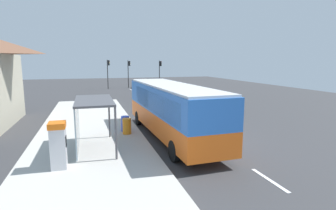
{
  "coord_description": "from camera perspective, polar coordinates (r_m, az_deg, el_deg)",
  "views": [
    {
      "loc": [
        -6.33,
        -14.32,
        4.57
      ],
      "look_at": [
        -1.0,
        3.66,
        1.5
      ],
      "focal_mm": 28.82,
      "sensor_mm": 36.0,
      "label": 1
    }
  ],
  "objects": [
    {
      "name": "traffic_light_near_side",
      "position": [
        46.31,
        -1.7,
        7.47
      ],
      "size": [
        0.49,
        0.28,
        4.63
      ],
      "color": "#2D2D2D",
      "rests_on": "ground"
    },
    {
      "name": "lane_stripe_seg_1",
      "position": [
        15.54,
        9.43,
        -7.91
      ],
      "size": [
        0.16,
        2.2,
        0.01
      ],
      "primitive_type": "cube",
      "color": "silver",
      "rests_on": "ground"
    },
    {
      "name": "lane_stripe_seg_6",
      "position": [
        39.15,
        -6.72,
        2.54
      ],
      "size": [
        0.16,
        2.2,
        0.01
      ],
      "primitive_type": "cube",
      "color": "silver",
      "rests_on": "ground"
    },
    {
      "name": "lane_stripe_seg_2",
      "position": [
        19.99,
        3.17,
        -3.91
      ],
      "size": [
        0.16,
        2.2,
        0.01
      ],
      "primitive_type": "cube",
      "color": "silver",
      "rests_on": "ground"
    },
    {
      "name": "bus_shelter",
      "position": [
        13.94,
        -16.59,
        -1.31
      ],
      "size": [
        1.8,
        4.0,
        2.5
      ],
      "color": "#4C4C51",
      "rests_on": "sidewalk_platform"
    },
    {
      "name": "ground_plane",
      "position": [
        29.38,
        -3.86,
        0.29
      ],
      "size": [
        56.0,
        92.0,
        0.04
      ],
      "primitive_type": "cube",
      "color": "#38383A"
    },
    {
      "name": "lane_stripe_seg_7",
      "position": [
        44.06,
        -7.84,
        3.26
      ],
      "size": [
        0.16,
        2.2,
        0.01
      ],
      "primitive_type": "cube",
      "color": "silver",
      "rests_on": "ground"
    },
    {
      "name": "traffic_light_far_side",
      "position": [
        45.68,
        -12.54,
        7.33
      ],
      "size": [
        0.49,
        0.28,
        4.76
      ],
      "color": "#2D2D2D",
      "rests_on": "ground"
    },
    {
      "name": "traffic_light_median",
      "position": [
        46.85,
        -8.3,
        7.41
      ],
      "size": [
        0.49,
        0.28,
        4.65
      ],
      "color": "#2D2D2D",
      "rests_on": "ground"
    },
    {
      "name": "sedan_near",
      "position": [
        45.76,
        -5.6,
        4.51
      ],
      "size": [
        2.04,
        4.49,
        1.52
      ],
      "color": "navy",
      "rests_on": "ground"
    },
    {
      "name": "lane_stripe_seg_5",
      "position": [
        34.27,
        -5.29,
        1.6
      ],
      "size": [
        0.16,
        2.2,
        0.01
      ],
      "primitive_type": "cube",
      "color": "silver",
      "rests_on": "ground"
    },
    {
      "name": "white_van",
      "position": [
        33.68,
        -1.76,
        3.79
      ],
      "size": [
        2.06,
        5.21,
        2.3
      ],
      "color": "black",
      "rests_on": "ground"
    },
    {
      "name": "lane_stripe_seg_0",
      "position": [
        11.55,
        20.66,
        -14.61
      ],
      "size": [
        0.16,
        2.2,
        0.01
      ],
      "primitive_type": "cube",
      "color": "silver",
      "rests_on": "ground"
    },
    {
      "name": "lane_stripe_seg_4",
      "position": [
        29.43,
        -3.39,
        0.36
      ],
      "size": [
        0.16,
        2.2,
        0.01
      ],
      "primitive_type": "cube",
      "color": "silver",
      "rests_on": "ground"
    },
    {
      "name": "recycling_bin_orange",
      "position": [
        16.6,
        -8.7,
        -4.45
      ],
      "size": [
        0.52,
        0.52,
        0.95
      ],
      "primitive_type": "cylinder",
      "color": "orange",
      "rests_on": "sidewalk_platform"
    },
    {
      "name": "recycling_bin_blue",
      "position": [
        17.28,
        -9.02,
        -3.92
      ],
      "size": [
        0.52,
        0.52,
        0.95
      ],
      "primitive_type": "cylinder",
      "color": "blue",
      "rests_on": "sidewalk_platform"
    },
    {
      "name": "lane_stripe_seg_3",
      "position": [
        24.66,
        -0.74,
        -1.37
      ],
      "size": [
        0.16,
        2.2,
        0.01
      ],
      "primitive_type": "cube",
      "color": "silver",
      "rests_on": "ground"
    },
    {
      "name": "bus",
      "position": [
        15.93,
        0.59,
        -0.56
      ],
      "size": [
        2.91,
        11.09,
        3.21
      ],
      "color": "orange",
      "rests_on": "ground"
    },
    {
      "name": "ticket_machine",
      "position": [
        12.05,
        -22.2,
        -7.8
      ],
      "size": [
        0.66,
        0.76,
        1.94
      ],
      "color": "silver",
      "rests_on": "sidewalk_platform"
    },
    {
      "name": "sidewalk_platform",
      "position": [
        16.93,
        -16.25,
        -6.43
      ],
      "size": [
        6.2,
        30.0,
        0.18
      ],
      "primitive_type": "cube",
      "color": "beige",
      "rests_on": "ground"
    }
  ]
}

